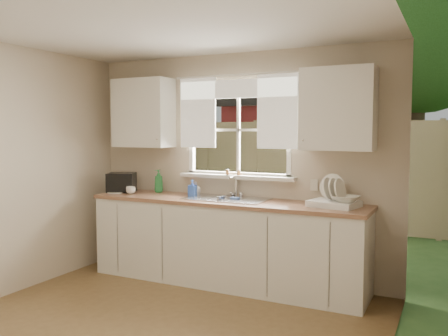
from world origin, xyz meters
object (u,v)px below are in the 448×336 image
at_px(soap_bottle_a, 159,181).
at_px(dish_rack, 334,200).
at_px(cup, 131,190).
at_px(black_appliance, 122,182).

bearing_deg(soap_bottle_a, dish_rack, 17.46).
xyz_separation_m(soap_bottle_a, cup, (-0.20, -0.27, -0.09)).
distance_m(dish_rack, cup, 2.33).
relative_size(cup, black_appliance, 0.35).
bearing_deg(black_appliance, soap_bottle_a, -3.25).
height_order(dish_rack, black_appliance, dish_rack).
distance_m(soap_bottle_a, cup, 0.35).
bearing_deg(cup, black_appliance, 175.22).
bearing_deg(dish_rack, soap_bottle_a, 175.91).
relative_size(dish_rack, black_appliance, 1.61).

